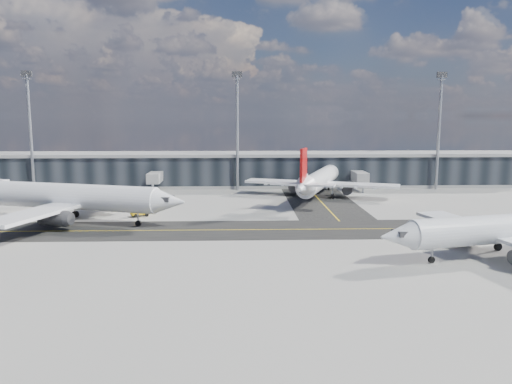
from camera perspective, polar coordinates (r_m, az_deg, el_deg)
The scene contains 8 objects.
ground at distance 77.10m, azimuth -2.26°, elevation -5.02°, with size 300.00×300.00×0.00m, color gray.
taxiway_lanes at distance 87.63m, azimuth 0.35°, elevation -3.33°, with size 180.00×63.00×0.03m.
terminal_concourse at distance 130.61m, azimuth -2.09°, elevation 2.46°, with size 152.00×19.80×8.80m.
floodlight_masts at distance 122.94m, azimuth -2.15°, elevation 7.45°, with size 102.50×0.70×28.90m.
airliner_af at distance 92.68m, azimuth -21.04°, elevation -0.50°, with size 44.03×37.96×13.31m.
airliner_redtail at distance 112.63m, azimuth 7.25°, elevation 1.36°, with size 34.49×39.93×12.18m.
baggage_tug at distance 93.81m, azimuth -12.97°, elevation -2.14°, with size 3.47×2.85×1.97m.
service_van at distance 121.40m, azimuth 6.30°, elevation 0.36°, with size 2.58×5.59×1.55m, color white.
Camera 1 is at (0.62, -74.91, 18.26)m, focal length 35.00 mm.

